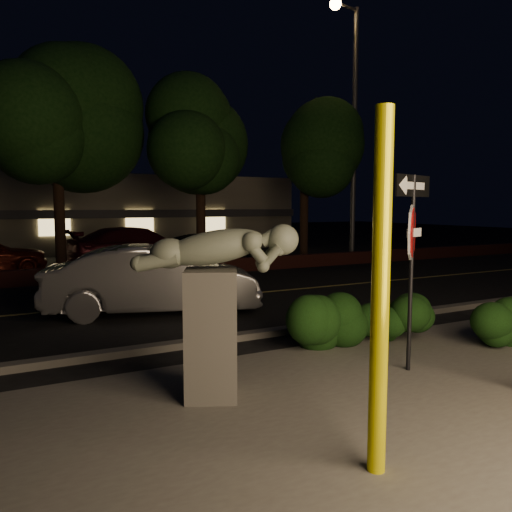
% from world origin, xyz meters
% --- Properties ---
extents(ground, '(90.00, 90.00, 0.00)m').
position_xyz_m(ground, '(0.00, 10.00, 0.00)').
color(ground, black).
rests_on(ground, ground).
extents(patio, '(14.00, 6.00, 0.02)m').
position_xyz_m(patio, '(0.00, -1.00, 0.01)').
color(patio, '#4C4944').
rests_on(patio, ground).
extents(road, '(80.00, 8.00, 0.01)m').
position_xyz_m(road, '(0.00, 7.00, 0.01)').
color(road, black).
rests_on(road, ground).
extents(lane_marking, '(80.00, 0.12, 0.00)m').
position_xyz_m(lane_marking, '(0.00, 7.00, 0.02)').
color(lane_marking, '#AD9645').
rests_on(lane_marking, road).
extents(curb, '(80.00, 0.25, 0.12)m').
position_xyz_m(curb, '(0.00, 2.90, 0.06)').
color(curb, '#4C4944').
rests_on(curb, ground).
extents(brick_wall, '(40.00, 0.35, 0.50)m').
position_xyz_m(brick_wall, '(0.00, 11.30, 0.25)').
color(brick_wall, '#4E1E19').
rests_on(brick_wall, ground).
extents(parking_lot, '(40.00, 12.00, 0.01)m').
position_xyz_m(parking_lot, '(0.00, 17.00, 0.01)').
color(parking_lot, black).
rests_on(parking_lot, ground).
extents(building, '(22.00, 10.20, 4.00)m').
position_xyz_m(building, '(0.00, 24.99, 2.00)').
color(building, '#6F6759').
rests_on(building, ground).
extents(tree_far_b, '(5.20, 5.20, 8.41)m').
position_xyz_m(tree_far_b, '(-2.50, 13.20, 6.05)').
color(tree_far_b, black).
rests_on(tree_far_b, ground).
extents(tree_far_c, '(4.80, 4.80, 7.84)m').
position_xyz_m(tree_far_c, '(2.50, 12.80, 5.66)').
color(tree_far_c, black).
rests_on(tree_far_c, ground).
extents(tree_far_d, '(4.40, 4.40, 7.42)m').
position_xyz_m(tree_far_d, '(7.50, 13.30, 5.42)').
color(tree_far_d, black).
rests_on(tree_far_d, ground).
extents(yellow_pole_left, '(0.16, 0.16, 3.27)m').
position_xyz_m(yellow_pole_left, '(-1.51, -1.72, 1.63)').
color(yellow_pole_left, '#D8CD07').
rests_on(yellow_pole_left, ground).
extents(signpost, '(0.93, 0.32, 2.85)m').
position_xyz_m(signpost, '(0.79, 0.22, 2.03)').
color(signpost, black).
rests_on(signpost, ground).
extents(sculpture, '(1.98, 1.30, 2.19)m').
position_xyz_m(sculpture, '(-2.12, 0.59, 1.35)').
color(sculpture, '#4C4944').
rests_on(sculpture, ground).
extents(hedge_center, '(2.08, 1.10, 1.04)m').
position_xyz_m(hedge_center, '(0.47, 1.79, 0.52)').
color(hedge_center, black).
rests_on(hedge_center, ground).
extents(hedge_right, '(1.66, 1.02, 1.03)m').
position_xyz_m(hedge_right, '(1.71, 1.46, 0.52)').
color(hedge_right, black).
rests_on(hedge_right, ground).
extents(hedge_far_right, '(1.44, 1.03, 0.92)m').
position_xyz_m(hedge_far_right, '(3.16, 0.59, 0.46)').
color(hedge_far_right, black).
rests_on(hedge_far_right, ground).
extents(streetlight, '(1.62, 0.57, 10.85)m').
position_xyz_m(streetlight, '(9.33, 12.51, 6.46)').
color(streetlight, '#454549').
rests_on(streetlight, ground).
extents(silver_sedan, '(4.91, 2.87, 1.53)m').
position_xyz_m(silver_sedan, '(-1.41, 5.73, 0.76)').
color(silver_sedan, '#ADAEB3').
rests_on(silver_sedan, ground).
extents(parked_car_darkred, '(5.68, 2.90, 1.58)m').
position_xyz_m(parked_car_darkred, '(0.50, 14.54, 0.79)').
color(parked_car_darkred, '#410E17').
rests_on(parked_car_darkred, ground).
extents(parked_car_dark, '(4.75, 3.12, 1.21)m').
position_xyz_m(parked_car_dark, '(3.77, 15.10, 0.61)').
color(parked_car_dark, black).
rests_on(parked_car_dark, ground).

